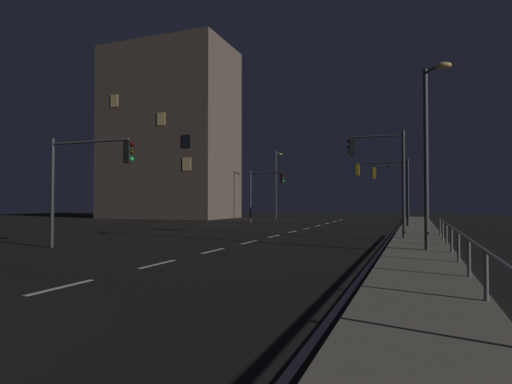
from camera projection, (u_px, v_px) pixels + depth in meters
The scene contains 13 objects.
ground_plane at pixel (252, 241), 21.68m from camera, with size 112.00×112.00×0.00m, color black.
sidewalk_right at pixel (419, 246), 18.82m from camera, with size 2.56×77.00×0.14m, color gray.
lane_markings_center at pixel (274, 236), 24.95m from camera, with size 0.14×50.00×0.01m.
lane_edge_line at pixel (390, 238), 24.04m from camera, with size 0.14×53.00×0.01m.
traffic_light_near_left at pixel (380, 164), 22.44m from camera, with size 2.96×0.52×5.68m.
traffic_light_mid_left at pixel (265, 186), 40.02m from camera, with size 3.59×0.51×5.08m.
traffic_light_near_right at pixel (391, 182), 34.03m from camera, with size 2.85×0.49×5.04m.
traffic_light_far_center at pixel (88, 169), 18.17m from camera, with size 4.44×0.34×4.89m.
traffic_light_far_left at pixel (384, 179), 33.80m from camera, with size 4.23×0.34×5.34m.
street_lamp_across_street at pixel (429, 141), 16.53m from camera, with size 0.98×1.36×7.21m.
street_lamp_corner at pixel (277, 179), 50.37m from camera, with size 0.56×1.78×8.17m.
barrier_fence at pixel (463, 243), 11.98m from camera, with size 0.09×25.27×0.98m.
building_distant at pixel (170, 134), 54.53m from camera, with size 16.05×9.76×21.87m.
Camera 1 is at (7.92, -2.74, 2.03)m, focal length 29.51 mm.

